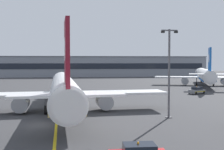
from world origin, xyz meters
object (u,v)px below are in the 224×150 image
apron_lamp_post (169,72)px  safety_cone_by_nose_gear (68,97)px  service_car_second (197,91)px  airliner_background (205,75)px  airliner_foreground (64,89)px

apron_lamp_post → safety_cone_by_nose_gear: 27.07m
service_car_second → airliner_background: bearing=61.5°
airliner_background → service_car_second: size_ratio=8.60×
airliner_background → safety_cone_by_nose_gear: (-42.30, -28.09, -3.02)m
service_car_second → airliner_foreground: bearing=-145.2°
safety_cone_by_nose_gear → airliner_background: bearing=33.6°
airliner_background → safety_cone_by_nose_gear: bearing=-146.4°
airliner_background → apron_lamp_post: size_ratio=3.28×
service_car_second → apron_lamp_post: bearing=-119.9°
apron_lamp_post → service_car_second: 32.25m
airliner_background → safety_cone_by_nose_gear: airliner_background is taller
safety_cone_by_nose_gear → apron_lamp_post: bearing=-57.9°
safety_cone_by_nose_gear → airliner_foreground: bearing=-90.8°
apron_lamp_post → safety_cone_by_nose_gear: size_ratio=21.60×
airliner_background → apron_lamp_post: (-28.27, -50.45, 2.96)m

